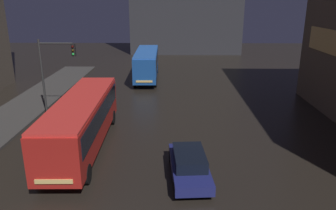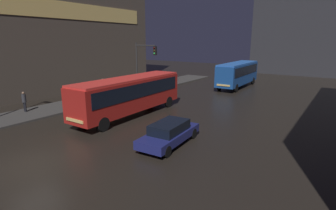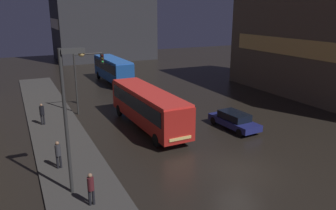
{
  "view_description": "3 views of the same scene",
  "coord_description": "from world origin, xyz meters",
  "px_view_note": "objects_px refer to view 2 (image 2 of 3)",
  "views": [
    {
      "loc": [
        3.32,
        -8.65,
        8.6
      ],
      "look_at": [
        2.99,
        12.45,
        1.8
      ],
      "focal_mm": 35.0,
      "sensor_mm": 36.0,
      "label": 1
    },
    {
      "loc": [
        12.49,
        -6.0,
        6.06
      ],
      "look_at": [
        1.94,
        9.17,
        1.49
      ],
      "focal_mm": 28.0,
      "sensor_mm": 36.0,
      "label": 2
    },
    {
      "loc": [
        -11.64,
        -14.29,
        9.36
      ],
      "look_at": [
        -0.38,
        9.11,
        1.78
      ],
      "focal_mm": 35.0,
      "sensor_mm": 36.0,
      "label": 3
    }
  ],
  "objects_px": {
    "traffic_light_main": "(143,61)",
    "car_taxi": "(169,133)",
    "pedestrian_mid": "(24,100)",
    "bus_near": "(130,92)",
    "pedestrian_far": "(103,85)",
    "bus_far": "(238,72)"
  },
  "relations": [
    {
      "from": "car_taxi",
      "to": "pedestrian_far",
      "type": "bearing_deg",
      "value": -31.69
    },
    {
      "from": "pedestrian_far",
      "to": "bus_far",
      "type": "bearing_deg",
      "value": 120.97
    },
    {
      "from": "bus_far",
      "to": "traffic_light_main",
      "type": "xyz_separation_m",
      "value": [
        -6.02,
        -12.04,
        1.94
      ]
    },
    {
      "from": "bus_near",
      "to": "car_taxi",
      "type": "bearing_deg",
      "value": 150.56
    },
    {
      "from": "bus_far",
      "to": "traffic_light_main",
      "type": "relative_size",
      "value": 1.7
    },
    {
      "from": "pedestrian_mid",
      "to": "pedestrian_far",
      "type": "bearing_deg",
      "value": -98.22
    },
    {
      "from": "car_taxi",
      "to": "pedestrian_far",
      "type": "height_order",
      "value": "pedestrian_far"
    },
    {
      "from": "bus_near",
      "to": "pedestrian_mid",
      "type": "height_order",
      "value": "bus_near"
    },
    {
      "from": "car_taxi",
      "to": "traffic_light_main",
      "type": "relative_size",
      "value": 0.82
    },
    {
      "from": "traffic_light_main",
      "to": "car_taxi",
      "type": "bearing_deg",
      "value": -43.7
    },
    {
      "from": "pedestrian_mid",
      "to": "traffic_light_main",
      "type": "bearing_deg",
      "value": -119.82
    },
    {
      "from": "bus_far",
      "to": "traffic_light_main",
      "type": "distance_m",
      "value": 13.6
    },
    {
      "from": "bus_near",
      "to": "pedestrian_far",
      "type": "bearing_deg",
      "value": -28.33
    },
    {
      "from": "pedestrian_far",
      "to": "traffic_light_main",
      "type": "height_order",
      "value": "traffic_light_main"
    },
    {
      "from": "pedestrian_mid",
      "to": "bus_near",
      "type": "bearing_deg",
      "value": -157.4
    },
    {
      "from": "bus_near",
      "to": "traffic_light_main",
      "type": "bearing_deg",
      "value": -60.57
    },
    {
      "from": "bus_near",
      "to": "pedestrian_far",
      "type": "distance_m",
      "value": 8.8
    },
    {
      "from": "car_taxi",
      "to": "pedestrian_mid",
      "type": "distance_m",
      "value": 14.01
    },
    {
      "from": "pedestrian_mid",
      "to": "traffic_light_main",
      "type": "xyz_separation_m",
      "value": [
        4.14,
        10.75,
        2.78
      ]
    },
    {
      "from": "bus_far",
      "to": "bus_near",
      "type": "bearing_deg",
      "value": 80.99
    },
    {
      "from": "car_taxi",
      "to": "pedestrian_mid",
      "type": "relative_size",
      "value": 2.75
    },
    {
      "from": "pedestrian_far",
      "to": "traffic_light_main",
      "type": "relative_size",
      "value": 0.31
    }
  ]
}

